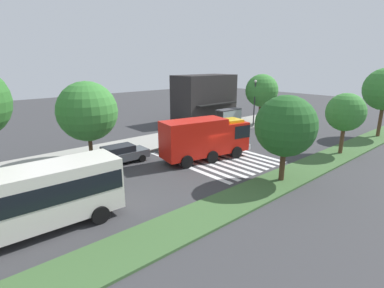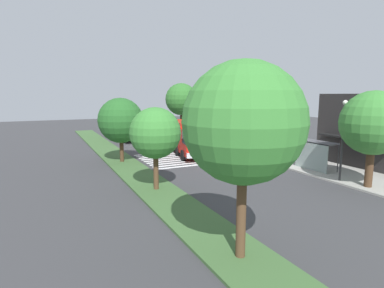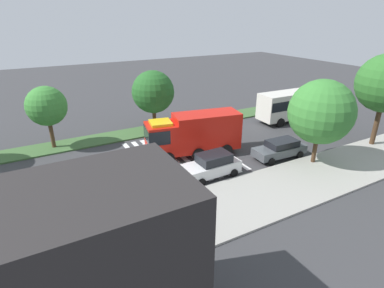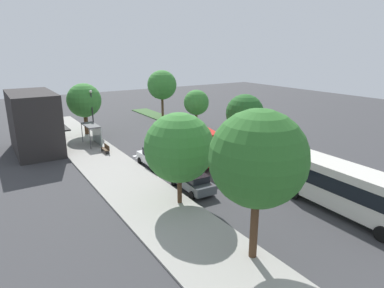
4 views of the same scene
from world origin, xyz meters
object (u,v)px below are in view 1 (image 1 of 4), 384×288
(parked_car_west, at_px, (120,154))
(bus_stop_shelter, at_px, (231,115))
(sidewalk_tree_center, at_px, (262,91))
(median_tree_west, at_px, (346,112))
(bench_near_shelter, at_px, (209,129))
(median_tree_far_west, at_px, (286,126))
(transit_bus, at_px, (18,199))
(fire_truck, at_px, (207,137))
(street_lamp, at_px, (255,99))
(parked_car_mid, at_px, (182,140))
(sidewalk_tree_west, at_px, (87,111))

(parked_car_west, bearing_deg, bus_stop_shelter, 11.64)
(sidewalk_tree_center, bearing_deg, median_tree_west, -113.89)
(bench_near_shelter, relative_size, sidewalk_tree_center, 0.24)
(bus_stop_shelter, xyz_separation_m, sidewalk_tree_center, (5.57, -0.62, 2.79))
(parked_car_west, relative_size, bus_stop_shelter, 1.37)
(bus_stop_shelter, bearing_deg, median_tree_far_west, -126.41)
(parked_car_west, xyz_separation_m, transit_bus, (-9.19, -6.96, 1.20))
(fire_truck, xyz_separation_m, median_tree_far_west, (0.43, -7.44, 2.12))
(fire_truck, relative_size, parked_car_west, 1.80)
(sidewalk_tree_center, bearing_deg, parked_car_west, -174.55)
(street_lamp, bearing_deg, transit_bus, -163.84)
(parked_car_mid, bearing_deg, sidewalk_tree_west, 164.40)
(bench_near_shelter, bearing_deg, bus_stop_shelter, 0.31)
(sidewalk_tree_center, bearing_deg, bus_stop_shelter, 173.62)
(transit_bus, relative_size, median_tree_far_west, 1.63)
(median_tree_far_west, distance_m, median_tree_west, 10.08)
(parked_car_west, bearing_deg, sidewalk_tree_west, 129.63)
(transit_bus, distance_m, sidewalk_tree_center, 33.60)
(street_lamp, xyz_separation_m, median_tree_west, (-4.07, -13.35, 0.29))
(fire_truck, xyz_separation_m, bench_near_shelter, (7.03, 6.91, -1.45))
(bus_stop_shelter, height_order, sidewalk_tree_west, sidewalk_tree_west)
(median_tree_west, bearing_deg, bench_near_shelter, 103.63)
(parked_car_west, relative_size, sidewalk_tree_center, 0.70)
(street_lamp, height_order, sidewalk_tree_center, sidewalk_tree_center)
(median_tree_west, bearing_deg, parked_car_mid, 130.96)
(sidewalk_tree_west, bearing_deg, median_tree_west, -36.46)
(parked_car_mid, height_order, bench_near_shelter, parked_car_mid)
(bench_near_shelter, xyz_separation_m, median_tree_west, (3.48, -14.35, 3.45))
(bench_near_shelter, bearing_deg, transit_bus, -156.70)
(parked_car_mid, distance_m, street_lamp, 14.48)
(bench_near_shelter, height_order, sidewalk_tree_west, sidewalk_tree_west)
(parked_car_mid, height_order, median_tree_west, median_tree_west)
(fire_truck, height_order, bus_stop_shelter, fire_truck)
(bus_stop_shelter, bearing_deg, street_lamp, -16.07)
(bench_near_shelter, bearing_deg, fire_truck, -135.47)
(fire_truck, height_order, sidewalk_tree_center, sidewalk_tree_center)
(sidewalk_tree_west, relative_size, median_tree_west, 1.21)
(parked_car_west, height_order, bus_stop_shelter, bus_stop_shelter)
(street_lamp, distance_m, median_tree_far_west, 19.45)
(bench_near_shelter, relative_size, street_lamp, 0.26)
(transit_bus, bearing_deg, parked_car_west, -141.03)
(sidewalk_tree_west, height_order, sidewalk_tree_center, sidewalk_tree_west)
(fire_truck, bearing_deg, parked_car_mid, 94.01)
(sidewalk_tree_center, bearing_deg, parked_car_mid, -172.22)
(fire_truck, height_order, median_tree_west, median_tree_west)
(bench_near_shelter, bearing_deg, median_tree_west, -76.37)
(bus_stop_shelter, xyz_separation_m, sidewalk_tree_west, (-19.13, -0.62, 2.56))
(fire_truck, distance_m, median_tree_west, 13.02)
(parked_car_west, xyz_separation_m, bus_stop_shelter, (17.46, 2.82, 1.06))
(fire_truck, height_order, median_tree_far_west, median_tree_far_west)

